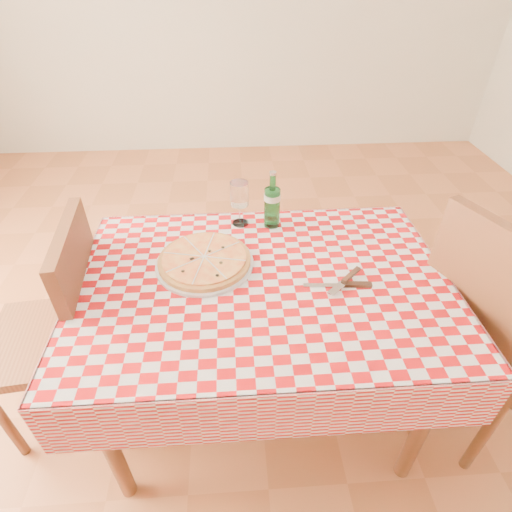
{
  "coord_description": "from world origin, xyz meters",
  "views": [
    {
      "loc": [
        -0.09,
        -1.04,
        1.67
      ],
      "look_at": [
        -0.02,
        0.06,
        0.82
      ],
      "focal_mm": 28.0,
      "sensor_mm": 36.0,
      "label": 1
    }
  ],
  "objects": [
    {
      "name": "chair_near",
      "position": [
        0.82,
        -0.11,
        0.59
      ],
      "size": [
        0.61,
        0.61,
        1.03
      ],
      "rotation": [
        0.0,
        0.0,
        0.4
      ],
      "color": "brown",
      "rests_on": "ground"
    },
    {
      "name": "dining_table",
      "position": [
        0.0,
        0.0,
        0.66
      ],
      "size": [
        1.2,
        0.8,
        0.75
      ],
      "color": "brown",
      "rests_on": "ground"
    },
    {
      "name": "chair_far",
      "position": [
        -0.75,
        0.05,
        0.55
      ],
      "size": [
        0.47,
        0.47,
        0.95
      ],
      "rotation": [
        0.0,
        0.0,
        3.24
      ],
      "color": "brown",
      "rests_on": "ground"
    },
    {
      "name": "pizza_plate",
      "position": [
        -0.2,
        0.1,
        0.78
      ],
      "size": [
        0.43,
        0.43,
        0.05
      ],
      "primitive_type": null,
      "rotation": [
        0.0,
        0.0,
        -0.23
      ],
      "color": "#C89042",
      "rests_on": "tablecloth"
    },
    {
      "name": "tablecloth",
      "position": [
        0.0,
        0.0,
        0.75
      ],
      "size": [
        1.3,
        0.9,
        0.01
      ],
      "primitive_type": "cube",
      "color": "#9A090B",
      "rests_on": "dining_table"
    },
    {
      "name": "cutlery",
      "position": [
        0.27,
        -0.05,
        0.77
      ],
      "size": [
        0.31,
        0.29,
        0.03
      ],
      "primitive_type": null,
      "rotation": [
        0.0,
        0.0,
        0.41
      ],
      "color": "silver",
      "rests_on": "tablecloth"
    },
    {
      "name": "wine_glass",
      "position": [
        -0.07,
        0.36,
        0.85
      ],
      "size": [
        0.09,
        0.09,
        0.19
      ],
      "primitive_type": null,
      "rotation": [
        0.0,
        0.0,
        -0.34
      ],
      "color": "white",
      "rests_on": "tablecloth"
    },
    {
      "name": "water_bottle",
      "position": [
        0.06,
        0.34,
        0.88
      ],
      "size": [
        0.08,
        0.08,
        0.24
      ],
      "primitive_type": null,
      "rotation": [
        0.0,
        0.0,
        0.2
      ],
      "color": "#1A6A2D",
      "rests_on": "tablecloth"
    }
  ]
}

